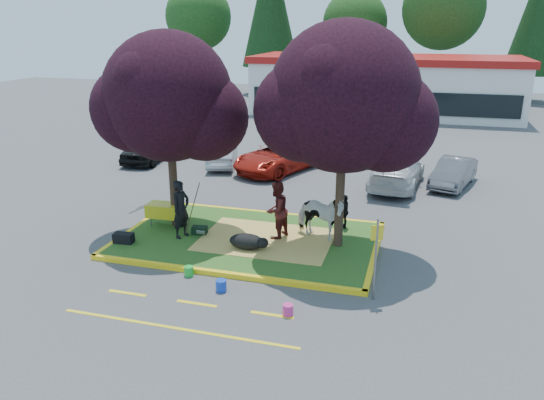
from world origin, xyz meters
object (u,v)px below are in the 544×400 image
(car_black, at_px, (149,146))
(sign_post, at_px, (376,252))
(bucket_green, at_px, (189,271))
(bucket_blue, at_px, (221,286))
(handler, at_px, (181,209))
(bucket_pink, at_px, (288,310))
(calf, at_px, (247,241))
(car_silver, at_px, (222,154))
(wheelbarrow, at_px, (164,210))
(cow, at_px, (320,216))

(car_black, bearing_deg, sign_post, -47.59)
(bucket_green, height_order, bucket_blue, bucket_blue)
(handler, relative_size, bucket_pink, 6.71)
(bucket_blue, bearing_deg, calf, 92.74)
(bucket_blue, xyz_separation_m, car_black, (-8.75, 12.31, 0.58))
(handler, height_order, car_silver, handler)
(calf, xyz_separation_m, bucket_green, (-1.09, -1.93, -0.25))
(car_black, bearing_deg, wheelbarrow, -63.75)
(handler, distance_m, car_black, 11.35)
(bucket_pink, distance_m, car_black, 16.91)
(cow, xyz_separation_m, bucket_green, (-3.09, -3.33, -0.79))
(handler, relative_size, sign_post, 0.86)
(calf, distance_m, handler, 2.48)
(sign_post, bearing_deg, car_black, 115.50)
(handler, height_order, bucket_blue, handler)
(car_silver, bearing_deg, bucket_green, 91.11)
(wheelbarrow, xyz_separation_m, bucket_pink, (5.53, -4.38, -0.54))
(handler, height_order, bucket_pink, handler)
(cow, xyz_separation_m, calf, (-2.01, -1.40, -0.54))
(bucket_blue, bearing_deg, car_black, 125.43)
(bucket_green, bearing_deg, car_black, 122.78)
(cow, bearing_deg, car_black, 70.03)
(bucket_green, bearing_deg, calf, 60.60)
(bucket_blue, height_order, car_black, car_black)
(cow, height_order, calf, cow)
(bucket_pink, bearing_deg, sign_post, 35.32)
(handler, height_order, car_black, handler)
(cow, relative_size, car_black, 0.43)
(sign_post, relative_size, car_black, 0.51)
(cow, height_order, bucket_blue, cow)
(bucket_blue, distance_m, car_silver, 13.19)
(bucket_green, height_order, car_silver, car_silver)
(cow, relative_size, car_silver, 0.51)
(wheelbarrow, relative_size, car_black, 0.47)
(car_silver, bearing_deg, cow, 112.62)
(bucket_green, xyz_separation_m, bucket_pink, (3.23, -1.29, 0.00))
(bucket_blue, bearing_deg, cow, 64.25)
(sign_post, relative_size, car_silver, 0.61)
(wheelbarrow, relative_size, sign_post, 0.92)
(cow, distance_m, car_black, 13.55)
(calf, bearing_deg, wheelbarrow, 143.59)
(handler, bearing_deg, wheelbarrow, 70.48)
(cow, bearing_deg, calf, 143.19)
(bucket_blue, bearing_deg, bucket_pink, -19.31)
(sign_post, distance_m, bucket_green, 5.29)
(bucket_blue, relative_size, car_silver, 0.09)
(sign_post, xyz_separation_m, bucket_pink, (-1.92, -1.36, -1.20))
(cow, xyz_separation_m, handler, (-4.36, -1.04, 0.17))
(bucket_blue, height_order, car_silver, car_silver)
(wheelbarrow, height_order, sign_post, sign_post)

